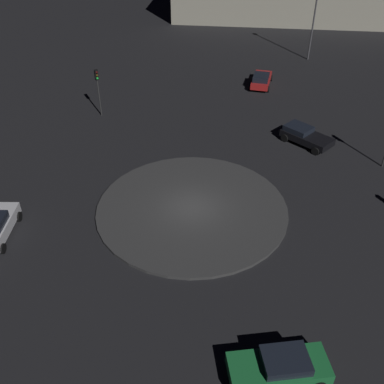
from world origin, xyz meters
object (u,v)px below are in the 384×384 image
object	(u,v)px
car_green	(280,367)
streetlamp_north	(316,2)
car_red	(261,80)
car_black	(305,136)
traffic_light_northwest	(98,84)

from	to	relation	value
car_green	streetlamp_north	size ratio (longest dim) A/B	0.50
car_red	car_black	world-z (taller)	car_red
car_black	streetlamp_north	size ratio (longest dim) A/B	0.48
streetlamp_north	traffic_light_northwest	bearing A→B (deg)	-122.48
car_red	traffic_light_northwest	distance (m)	17.08
traffic_light_northwest	streetlamp_north	size ratio (longest dim) A/B	0.46
car_green	car_red	xyz separation A→B (m)	(-10.15, 31.44, -0.01)
car_black	car_green	bearing A→B (deg)	-58.71
car_green	car_red	distance (m)	33.04
car_green	car_red	world-z (taller)	car_red
car_green	car_black	distance (m)	21.66
car_black	traffic_light_northwest	size ratio (longest dim) A/B	1.05
car_black	traffic_light_northwest	bearing A→B (deg)	-150.46
car_green	traffic_light_northwest	size ratio (longest dim) A/B	1.09
car_green	car_black	bearing A→B (deg)	-111.49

